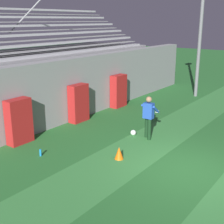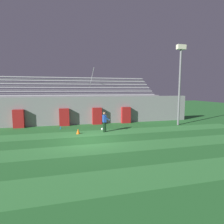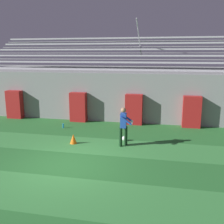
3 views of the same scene
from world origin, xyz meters
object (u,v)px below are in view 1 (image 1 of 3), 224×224
object	(u,v)px
padding_pillar_gate_left	(19,121)
soccer_ball	(133,133)
padding_pillar_gate_right	(79,103)
goalkeeper	(149,115)
traffic_cone	(119,153)
water_bottle	(40,153)
floodlight_pole	(202,10)
padding_pillar_far_right	(118,91)

from	to	relation	value
padding_pillar_gate_left	soccer_ball	world-z (taller)	padding_pillar_gate_left
padding_pillar_gate_right	goalkeeper	world-z (taller)	padding_pillar_gate_right
traffic_cone	water_bottle	bearing A→B (deg)	121.59
traffic_cone	water_bottle	size ratio (longest dim) A/B	1.75
padding_pillar_gate_left	traffic_cone	distance (m)	3.97
padding_pillar_gate_right	goalkeeper	xyz separation A→B (m)	(0.01, -3.59, 0.11)
floodlight_pole	soccer_ball	xyz separation A→B (m)	(-7.86, -0.59, -4.83)
padding_pillar_gate_left	soccer_ball	size ratio (longest dim) A/B	7.68
goalkeeper	soccer_ball	distance (m)	1.06
floodlight_pole	soccer_ball	distance (m)	9.24
goalkeeper	padding_pillar_far_right	bearing A→B (deg)	49.38
padding_pillar_gate_left	padding_pillar_far_right	bearing A→B (deg)	0.00
padding_pillar_far_right	traffic_cone	bearing A→B (deg)	-144.46
goalkeeper	soccer_ball	world-z (taller)	goalkeeper
padding_pillar_gate_left	traffic_cone	bearing A→B (deg)	-74.55
padding_pillar_far_right	water_bottle	bearing A→B (deg)	-167.26
padding_pillar_gate_left	padding_pillar_far_right	world-z (taller)	same
floodlight_pole	goalkeeper	distance (m)	8.83
floodlight_pole	traffic_cone	bearing A→B (deg)	-171.99
padding_pillar_gate_left	traffic_cone	xyz separation A→B (m)	(1.04, -3.77, -0.63)
floodlight_pole	soccer_ball	size ratio (longest dim) A/B	35.34
padding_pillar_gate_right	traffic_cone	size ratio (longest dim) A/B	4.02
padding_pillar_gate_right	water_bottle	size ratio (longest dim) A/B	7.04
padding_pillar_gate_left	padding_pillar_gate_right	size ratio (longest dim) A/B	1.00
goalkeeper	water_bottle	world-z (taller)	goalkeeper
padding_pillar_gate_right	soccer_ball	distance (m)	3.05
padding_pillar_gate_right	water_bottle	world-z (taller)	padding_pillar_gate_right
padding_pillar_gate_left	floodlight_pole	world-z (taller)	floodlight_pole
water_bottle	floodlight_pole	bearing A→B (deg)	-4.32
padding_pillar_gate_right	goalkeeper	bearing A→B (deg)	-89.80
padding_pillar_gate_right	soccer_ball	size ratio (longest dim) A/B	7.68
padding_pillar_gate_right	goalkeeper	size ratio (longest dim) A/B	1.01
soccer_ball	padding_pillar_gate_left	bearing A→B (deg)	137.04
soccer_ball	water_bottle	size ratio (longest dim) A/B	0.92
padding_pillar_gate_left	goalkeeper	world-z (taller)	padding_pillar_gate_left
traffic_cone	soccer_ball	bearing A→B (deg)	20.88
goalkeeper	floodlight_pole	bearing A→B (deg)	8.92
padding_pillar_gate_right	water_bottle	xyz separation A→B (m)	(-3.58, -1.51, -0.72)
padding_pillar_gate_left	traffic_cone	world-z (taller)	padding_pillar_gate_left
padding_pillar_gate_left	padding_pillar_gate_right	xyz separation A→B (m)	(3.23, 0.00, 0.00)
padding_pillar_far_right	padding_pillar_gate_right	bearing A→B (deg)	180.00
padding_pillar_gate_right	floodlight_pole	xyz separation A→B (m)	(7.80, -2.37, 4.09)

